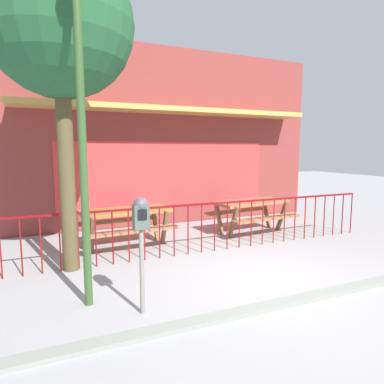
{
  "coord_description": "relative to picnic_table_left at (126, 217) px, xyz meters",
  "views": [
    {
      "loc": [
        -2.92,
        -4.01,
        1.98
      ],
      "look_at": [
        -0.31,
        2.05,
        1.14
      ],
      "focal_mm": 30.96,
      "sensor_mm": 36.0,
      "label": 1
    }
  ],
  "objects": [
    {
      "name": "ground",
      "position": [
        1.53,
        -2.66,
        -0.61
      ],
      "size": [
        40.0,
        40.0,
        0.0
      ],
      "primitive_type": "plane",
      "color": "#969597"
    },
    {
      "name": "pub_storefront",
      "position": [
        1.53,
        1.9,
        1.71
      ],
      "size": [
        8.75,
        1.33,
        4.63
      ],
      "color": "#571D1E",
      "rests_on": "ground"
    },
    {
      "name": "patio_fence_front",
      "position": [
        1.53,
        -1.02,
        0.05
      ],
      "size": [
        7.37,
        0.04,
        0.97
      ],
      "color": "maroon",
      "rests_on": "ground"
    },
    {
      "name": "picnic_table_left",
      "position": [
        0.0,
        0.0,
        0.0
      ],
      "size": [
        1.89,
        1.48,
        0.79
      ],
      "color": "olive",
      "rests_on": "ground"
    },
    {
      "name": "picnic_table_right",
      "position": [
        3.01,
        -0.04,
        0.0
      ],
      "size": [
        1.94,
        1.55,
        0.79
      ],
      "color": "#94583A",
      "rests_on": "ground"
    },
    {
      "name": "parking_meter_near",
      "position": [
        -0.43,
        -2.92,
        0.5
      ],
      "size": [
        0.18,
        0.17,
        1.43
      ],
      "color": "gray",
      "rests_on": "ground"
    },
    {
      "name": "street_tree",
      "position": [
        -1.14,
        -1.0,
        3.25
      ],
      "size": [
        2.26,
        2.26,
        5.03
      ],
      "color": "#4E4127",
      "rests_on": "ground"
    },
    {
      "name": "street_lamp",
      "position": [
        -1.01,
        -2.42,
        2.1
      ],
      "size": [
        0.28,
        0.28,
        4.18
      ],
      "color": "#314E25",
      "rests_on": "ground"
    },
    {
      "name": "curb_edge",
      "position": [
        1.53,
        -3.42,
        -0.61
      ],
      "size": [
        12.25,
        0.2,
        0.11
      ],
      "primitive_type": "cube",
      "color": "gray",
      "rests_on": "ground"
    }
  ]
}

